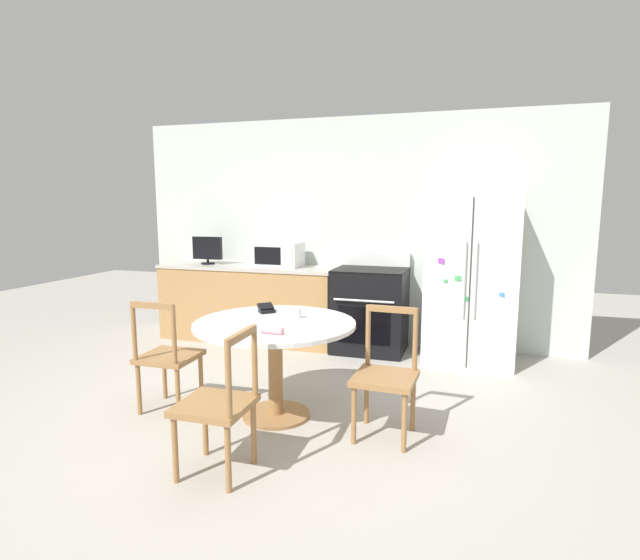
{
  "coord_description": "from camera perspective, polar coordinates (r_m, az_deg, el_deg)",
  "views": [
    {
      "loc": [
        1.42,
        -3.05,
        1.63
      ],
      "look_at": [
        0.1,
        1.15,
        0.95
      ],
      "focal_mm": 28.0,
      "sensor_mm": 36.0,
      "label": 1
    }
  ],
  "objects": [
    {
      "name": "ground_plane",
      "position": [
        3.74,
        -7.05,
        -17.14
      ],
      "size": [
        14.0,
        14.0,
        0.0
      ],
      "primitive_type": "plane",
      "color": "#B2ADA3"
    },
    {
      "name": "dining_chair_left",
      "position": [
        4.14,
        -17.05,
        -8.43
      ],
      "size": [
        0.43,
        0.43,
        0.9
      ],
      "rotation": [
        0.0,
        0.0,
        6.3
      ],
      "color": "#9E7042",
      "rests_on": "ground_plane"
    },
    {
      "name": "wallet",
      "position": [
        4.1,
        -6.17,
        -3.31
      ],
      "size": [
        0.17,
        0.17,
        0.07
      ],
      "color": "black",
      "rests_on": "dining_table"
    },
    {
      "name": "dining_chair_near",
      "position": [
        3.14,
        -11.47,
        -13.84
      ],
      "size": [
        0.42,
        0.42,
        0.9
      ],
      "rotation": [
        0.0,
        0.0,
        1.58
      ],
      "color": "#9E7042",
      "rests_on": "ground_plane"
    },
    {
      "name": "dining_table",
      "position": [
        3.81,
        -5.17,
        -6.85
      ],
      "size": [
        1.22,
        1.22,
        0.75
      ],
      "color": "white",
      "rests_on": "ground_plane"
    },
    {
      "name": "refrigerator",
      "position": [
        5.33,
        16.81,
        0.11
      ],
      "size": [
        0.89,
        0.75,
        1.72
      ],
      "color": "white",
      "rests_on": "ground_plane"
    },
    {
      "name": "oven_range",
      "position": [
        5.55,
        5.75,
        -3.34
      ],
      "size": [
        0.78,
        0.68,
        1.08
      ],
      "color": "black",
      "rests_on": "ground_plane"
    },
    {
      "name": "kitchen_counter",
      "position": [
        6.04,
        -8.01,
        -2.56
      ],
      "size": [
        2.15,
        0.64,
        0.9
      ],
      "color": "#AD7F4C",
      "rests_on": "ground_plane"
    },
    {
      "name": "folded_napkin",
      "position": [
        3.43,
        -5.51,
        -5.72
      ],
      "size": [
        0.16,
        0.06,
        0.05
      ],
      "color": "pink",
      "rests_on": "dining_table"
    },
    {
      "name": "dining_chair_right",
      "position": [
        3.58,
        7.53,
        -10.84
      ],
      "size": [
        0.44,
        0.44,
        0.9
      ],
      "rotation": [
        0.0,
        0.0,
        3.1
      ],
      "color": "#9E7042",
      "rests_on": "ground_plane"
    },
    {
      "name": "back_wall",
      "position": [
        5.89,
        3.46,
        5.56
      ],
      "size": [
        5.2,
        0.1,
        2.6
      ],
      "color": "silver",
      "rests_on": "ground_plane"
    },
    {
      "name": "countertop_tv",
      "position": [
        6.16,
        -12.74,
        3.43
      ],
      "size": [
        0.38,
        0.16,
        0.33
      ],
      "color": "black",
      "rests_on": "kitchen_counter"
    },
    {
      "name": "candle_glass",
      "position": [
        3.87,
        -2.74,
        -3.9
      ],
      "size": [
        0.09,
        0.09,
        0.08
      ],
      "color": "silver",
      "rests_on": "dining_table"
    },
    {
      "name": "microwave",
      "position": [
        5.82,
        -4.85,
        2.95
      ],
      "size": [
        0.55,
        0.38,
        0.28
      ],
      "color": "white",
      "rests_on": "kitchen_counter"
    }
  ]
}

